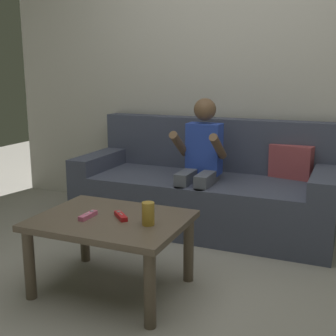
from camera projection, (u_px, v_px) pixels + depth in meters
name	position (u px, v px, depth m)	size (l,w,h in m)	color
ground_plane	(155.00, 307.00, 2.31)	(8.78, 8.78, 0.00)	#9E998E
wall_back	(241.00, 66.00, 3.56)	(4.39, 0.05, 2.50)	beige
couch	(206.00, 190.00, 3.48)	(1.98, 0.80, 0.83)	#474C60
person_seated_on_couch	(200.00, 159.00, 3.25)	(0.36, 0.44, 1.02)	slate
coffee_table	(111.00, 229.00, 2.42)	(0.82, 0.63, 0.43)	brown
game_remote_pink_near_edge	(88.00, 215.00, 2.41)	(0.04, 0.14, 0.03)	pink
game_remote_red_center	(121.00, 216.00, 2.40)	(0.13, 0.12, 0.03)	red
soda_can	(148.00, 214.00, 2.28)	(0.07, 0.07, 0.12)	#B78C2D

